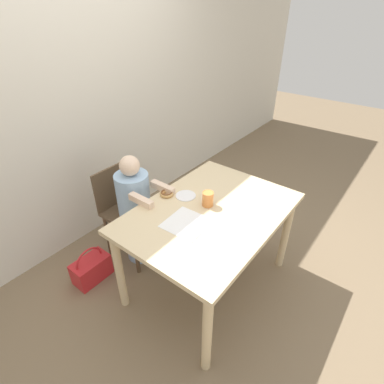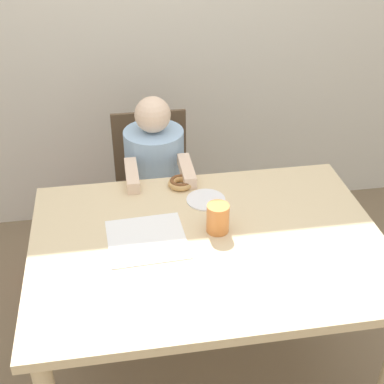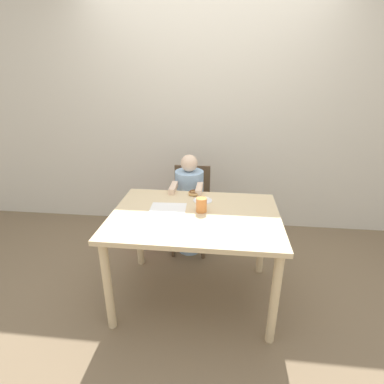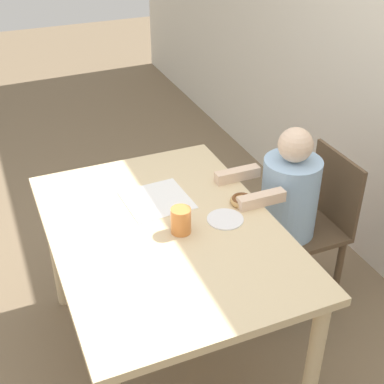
% 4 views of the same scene
% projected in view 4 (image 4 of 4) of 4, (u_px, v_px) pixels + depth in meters
% --- Properties ---
extents(ground_plane, '(12.00, 12.00, 0.00)m').
position_uv_depth(ground_plane, '(169.00, 355.00, 2.52)').
color(ground_plane, '#7A664C').
extents(dining_table, '(1.23, 0.89, 0.74)m').
position_uv_depth(dining_table, '(165.00, 248.00, 2.18)').
color(dining_table, beige).
rests_on(dining_table, ground_plane).
extents(chair, '(0.36, 0.43, 0.82)m').
position_uv_depth(chair, '(305.00, 229.00, 2.64)').
color(chair, brown).
rests_on(chair, ground_plane).
extents(child_figure, '(0.28, 0.46, 1.00)m').
position_uv_depth(child_figure, '(286.00, 225.00, 2.57)').
color(child_figure, '#99BCE0').
rests_on(child_figure, ground_plane).
extents(donut, '(0.10, 0.10, 0.03)m').
position_uv_depth(donut, '(242.00, 200.00, 2.27)').
color(donut, tan).
rests_on(donut, dining_table).
extents(napkin, '(0.28, 0.28, 0.00)m').
position_uv_depth(napkin, '(157.00, 200.00, 2.31)').
color(napkin, white).
rests_on(napkin, dining_table).
extents(handbag, '(0.30, 0.17, 0.32)m').
position_uv_depth(handbag, '(260.00, 234.00, 3.15)').
color(handbag, red).
rests_on(handbag, ground_plane).
extents(cup, '(0.08, 0.08, 0.11)m').
position_uv_depth(cup, '(181.00, 221.00, 2.08)').
color(cup, orange).
rests_on(cup, dining_table).
extents(plate, '(0.15, 0.15, 0.01)m').
position_uv_depth(plate, '(225.00, 219.00, 2.18)').
color(plate, white).
rests_on(plate, dining_table).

